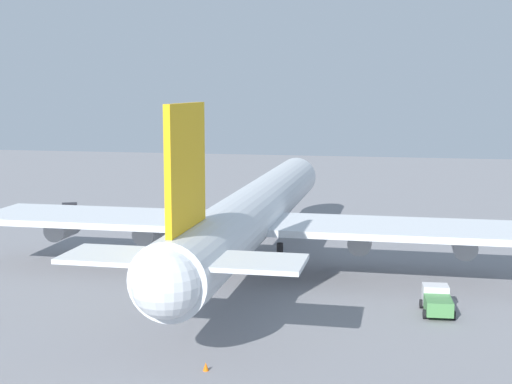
{
  "coord_description": "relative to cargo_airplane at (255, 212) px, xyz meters",
  "views": [
    {
      "loc": [
        -77.54,
        -15.84,
        19.87
      ],
      "look_at": [
        0.0,
        0.0,
        8.47
      ],
      "focal_mm": 50.49,
      "sensor_mm": 36.0,
      "label": 1
    }
  ],
  "objects": [
    {
      "name": "safety_cone_nose",
      "position": [
        30.97,
        -0.79,
        -6.01
      ],
      "size": [
        0.43,
        0.43,
        0.61
      ],
      "primitive_type": "cone",
      "color": "orange",
      "rests_on": "ground_plane"
    },
    {
      "name": "fuel_truck",
      "position": [
        -13.08,
        -19.24,
        -5.18
      ],
      "size": [
        5.11,
        3.01,
        2.21
      ],
      "color": "silver",
      "rests_on": "ground_plane"
    },
    {
      "name": "cargo_airplane",
      "position": [
        0.0,
        0.0,
        0.0
      ],
      "size": [
        67.74,
        60.65,
        18.81
      ],
      "color": "silver",
      "rests_on": "ground_plane"
    },
    {
      "name": "ground_plane",
      "position": [
        0.48,
        0.0,
        -6.31
      ],
      "size": [
        270.95,
        270.95,
        0.0
      ],
      "primitive_type": "plane",
      "color": "gray"
    },
    {
      "name": "catering_truck",
      "position": [
        24.34,
        34.25,
        -5.2
      ],
      "size": [
        5.07,
        4.06,
        2.18
      ],
      "color": "#232328",
      "rests_on": "ground_plane"
    },
    {
      "name": "baggage_tug",
      "position": [
        30.66,
        16.38,
        -5.04
      ],
      "size": [
        3.74,
        4.44,
        2.53
      ],
      "color": "white",
      "rests_on": "ground_plane"
    },
    {
      "name": "safety_cone_tail",
      "position": [
        -30.0,
        -2.58,
        -6.0
      ],
      "size": [
        0.43,
        0.43,
        0.61
      ],
      "primitive_type": "cone",
      "color": "orange",
      "rests_on": "ground_plane"
    }
  ]
}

